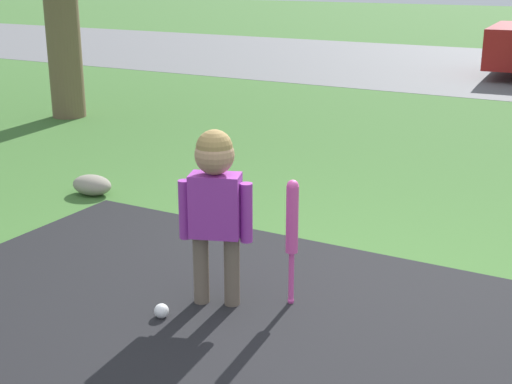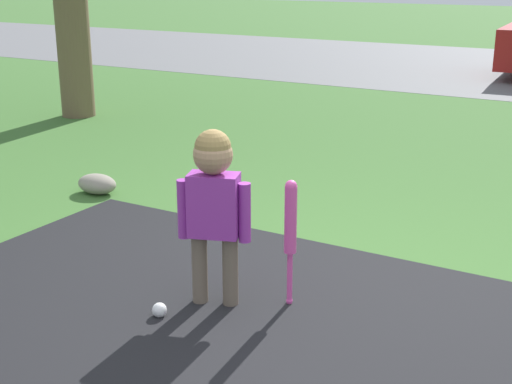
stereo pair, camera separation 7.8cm
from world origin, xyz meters
name	(u,v)px [view 2 (the right image)]	position (x,y,z in m)	size (l,w,h in m)	color
ground_plane	(340,337)	(0.00, 0.00, 0.00)	(60.00, 60.00, 0.00)	#3D6B2D
child	(214,194)	(-0.68, 0.00, 0.58)	(0.34, 0.21, 0.89)	#6B5B4C
baseball_bat	(291,225)	(-0.35, 0.18, 0.42)	(0.06, 0.06, 0.64)	#E54CA5
sports_ball	(159,310)	(-0.83, -0.26, 0.04)	(0.07, 0.07, 0.07)	white
edging_rock	(97,184)	(-2.43, 1.07, 0.07)	(0.32, 0.22, 0.15)	gray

